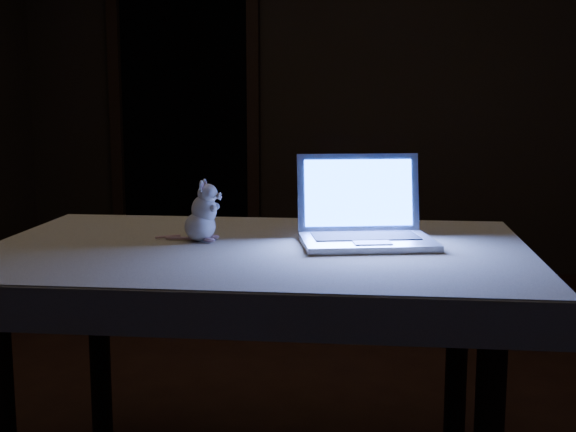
# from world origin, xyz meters

# --- Properties ---
(floor) EXTENTS (5.00, 5.00, 0.00)m
(floor) POSITION_xyz_m (0.00, 0.00, 0.00)
(floor) COLOR black
(floor) RESTS_ON ground
(back_wall) EXTENTS (4.50, 0.04, 2.60)m
(back_wall) POSITION_xyz_m (0.00, 2.50, 1.30)
(back_wall) COLOR black
(back_wall) RESTS_ON ground
(doorway) EXTENTS (1.06, 0.36, 2.13)m
(doorway) POSITION_xyz_m (-1.10, 2.50, 1.06)
(doorway) COLOR black
(doorway) RESTS_ON back_wall
(table) EXTENTS (1.40, 0.99, 0.70)m
(table) POSITION_xyz_m (0.24, -0.53, 0.35)
(table) COLOR black
(table) RESTS_ON floor
(tablecloth) EXTENTS (1.63, 1.31, 0.10)m
(tablecloth) POSITION_xyz_m (0.24, -0.51, 0.66)
(tablecloth) COLOR beige
(tablecloth) RESTS_ON table
(laptop) EXTENTS (0.42, 0.39, 0.23)m
(laptop) POSITION_xyz_m (0.52, -0.45, 0.83)
(laptop) COLOR silver
(laptop) RESTS_ON tablecloth
(plush_mouse) EXTENTS (0.14, 0.14, 0.17)m
(plush_mouse) POSITION_xyz_m (0.07, -0.50, 0.79)
(plush_mouse) COLOR silver
(plush_mouse) RESTS_ON tablecloth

